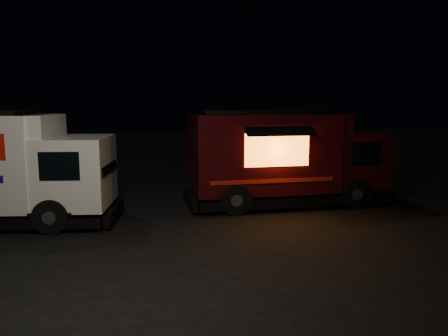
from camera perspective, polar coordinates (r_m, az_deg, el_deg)
ground at (r=10.90m, az=-6.01°, el=-9.85°), size 80.00×80.00×0.00m
red_truck at (r=14.86m, az=8.27°, el=1.37°), size 6.93×2.83×3.18m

